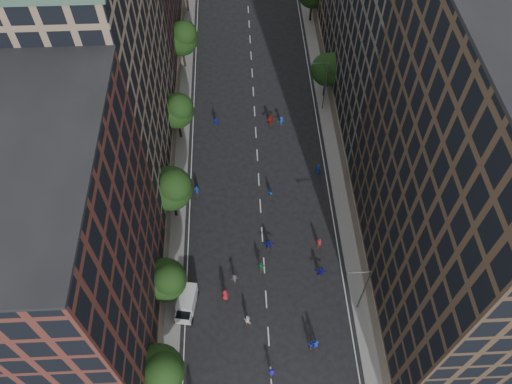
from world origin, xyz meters
TOP-DOWN VIEW (x-y plane):
  - ground at (0.00, 40.00)m, footprint 240.00×240.00m
  - sidewalk_left at (-12.00, 47.50)m, footprint 4.00×105.00m
  - sidewalk_right at (12.00, 47.50)m, footprint 4.00×105.00m
  - bldg_left_a at (-19.00, 11.00)m, footprint 14.00×22.00m
  - bldg_left_b at (-19.00, 35.00)m, footprint 14.00×26.00m
  - bldg_right_a at (19.00, 15.00)m, footprint 14.00×30.00m
  - bldg_right_b at (19.00, 44.00)m, footprint 14.00×28.00m
  - tree_left_0 at (-11.01, 3.85)m, footprint 5.20×5.20m
  - tree_left_1 at (-11.02, 13.86)m, footprint 4.80×4.80m
  - tree_left_2 at (-10.99, 25.83)m, footprint 5.60×5.60m
  - tree_left_3 at (-11.02, 39.85)m, footprint 5.00×5.00m
  - tree_left_4 at (-11.00, 55.84)m, footprint 5.40×5.40m
  - tree_right_a at (11.38, 47.85)m, footprint 5.00×5.00m
  - streetlamp_near at (10.37, 12.00)m, footprint 2.64×0.22m
  - streetlamp_far at (10.37, 45.00)m, footprint 2.64×0.22m
  - cargo_van at (-9.28, 12.94)m, footprint 2.72×4.60m
  - skater_1 at (5.15, 7.51)m, footprint 0.78×0.58m
  - skater_2 at (4.56, 7.62)m, footprint 0.92×0.80m
  - skater_3 at (0.07, 4.69)m, footprint 1.08×0.78m
  - skater_4 at (-8.50, 13.78)m, footprint 0.97×0.61m
  - skater_5 at (6.73, 16.35)m, footprint 1.65×0.80m
  - skater_6 at (-4.81, 13.83)m, footprint 1.11×0.91m
  - skater_7 at (7.06, 20.38)m, footprint 0.74×0.60m
  - skater_8 at (-2.32, 10.74)m, footprint 0.95×0.83m
  - skater_9 at (-3.67, 15.98)m, footprint 1.05×0.73m
  - skater_10 at (-0.39, 17.34)m, footprint 1.17×0.65m
  - skater_11 at (0.70, 20.48)m, footprint 1.57×0.56m
  - skater_12 at (8.33, 32.27)m, footprint 0.82×0.55m
  - skater_13 at (-8.50, 29.22)m, footprint 0.68×0.45m
  - skater_14 at (1.47, 28.61)m, footprint 0.74×0.58m
  - skater_15 at (3.92, 41.86)m, footprint 1.14×0.79m
  - skater_16 at (-5.92, 41.99)m, footprint 1.13×0.57m
  - skater_17 at (2.27, 42.03)m, footprint 1.86×0.98m

SIDE VIEW (x-z plane):
  - ground at x=0.00m, z-range 0.00..0.00m
  - sidewalk_left at x=-12.00m, z-range 0.00..0.15m
  - sidewalk_right at x=12.00m, z-range 0.00..0.15m
  - skater_9 at x=-3.67m, z-range 0.00..1.49m
  - skater_14 at x=1.47m, z-range 0.00..1.50m
  - skater_3 at x=0.07m, z-range 0.00..1.51m
  - skater_4 at x=-8.50m, z-range 0.00..1.54m
  - skater_15 at x=3.92m, z-range 0.00..1.61m
  - skater_2 at x=4.56m, z-range 0.00..1.62m
  - skater_12 at x=8.33m, z-range 0.00..1.66m
  - skater_11 at x=0.70m, z-range 0.00..1.67m
  - skater_8 at x=-2.32m, z-range 0.00..1.67m
  - skater_5 at x=6.73m, z-range 0.00..1.70m
  - skater_7 at x=7.06m, z-range 0.00..1.74m
  - skater_13 at x=-8.50m, z-range 0.00..1.83m
  - skater_16 at x=-5.92m, z-range 0.00..1.86m
  - skater_10 at x=-0.39m, z-range 0.00..1.88m
  - skater_17 at x=2.27m, z-range 0.00..1.91m
  - skater_6 at x=-4.81m, z-range 0.00..1.94m
  - skater_1 at x=5.15m, z-range 0.00..1.95m
  - cargo_van at x=-9.28m, z-range 0.06..2.37m
  - streetlamp_near at x=10.37m, z-range 0.64..9.70m
  - streetlamp_far at x=10.37m, z-range 0.64..9.70m
  - tree_left_1 at x=-11.02m, z-range 1.45..9.66m
  - tree_right_a at x=11.38m, z-range 1.43..9.83m
  - tree_left_3 at x=-11.02m, z-range 1.53..10.11m
  - tree_left_0 at x=-11.01m, z-range 1.54..10.37m
  - tree_left_4 at x=-11.00m, z-range 1.56..10.63m
  - tree_left_2 at x=-10.99m, z-range 1.63..11.08m
  - bldg_left_a at x=-19.00m, z-range 0.00..30.00m
  - bldg_right_b at x=19.00m, z-range 0.00..33.00m
  - bldg_left_b at x=-19.00m, z-range 0.00..34.00m
  - bldg_right_a at x=19.00m, z-range 0.00..36.00m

